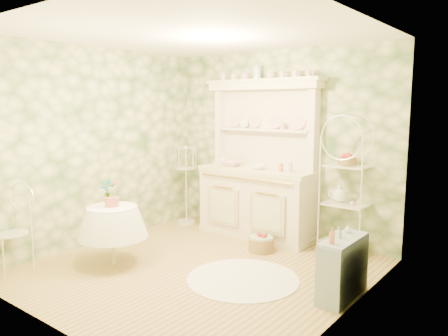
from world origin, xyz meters
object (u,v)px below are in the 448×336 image
Objects in this scene: round_table at (113,235)px; birdcage_stand at (186,178)px; bakers_rack at (346,182)px; kitchen_dresser at (256,159)px; floor_basket at (261,244)px; cafe_chair at (10,231)px; side_shelf at (343,270)px.

birdcage_stand reaches higher than round_table.
bakers_rack is 2.61× the size of round_table.
kitchen_dresser is 1.36m from birdcage_stand.
round_table is (-2.04, -2.12, -0.58)m from bakers_rack.
bakers_rack is 6.42× the size of floor_basket.
cafe_chair is at bearing -116.86° from kitchen_dresser.
cafe_chair is (-0.75, -0.88, 0.12)m from round_table.
bakers_rack reaches higher than side_shelf.
bakers_rack is at bearing 4.04° from birdcage_stand.
kitchen_dresser reaches higher than side_shelf.
birdcage_stand reaches higher than side_shelf.
floor_basket is at bearing 52.15° from round_table.
kitchen_dresser is 7.84× the size of floor_basket.
side_shelf reaches higher than floor_basket.
floor_basket is at bearing -49.94° from kitchen_dresser.
cafe_chair is (-3.31, -1.69, 0.19)m from side_shelf.
cafe_chair is (-1.47, -2.90, -0.66)m from kitchen_dresser.
birdcage_stand is at bearing -176.06° from kitchen_dresser.
bakers_rack is 1.54m from side_shelf.
bakers_rack is 2.63m from birdcage_stand.
round_table is 2.05m from birdcage_stand.
bakers_rack is 4.11m from cafe_chair.
cafe_chair reaches higher than round_table.
bakers_rack is at bearing 4.14° from kitchen_dresser.
birdcage_stand is at bearing 68.74° from cafe_chair.
cafe_chair is (-2.79, -2.99, -0.45)m from bakers_rack.
floor_basket is (-1.40, 0.68, -0.20)m from side_shelf.
birdcage_stand reaches higher than cafe_chair.
birdcage_stand is (-3.15, 1.11, 0.46)m from side_shelf.
kitchen_dresser reaches higher than birdcage_stand.
side_shelf is at bearing -33.09° from kitchen_dresser.
kitchen_dresser is 2.36m from side_shelf.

